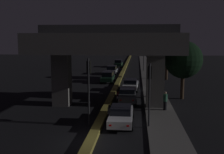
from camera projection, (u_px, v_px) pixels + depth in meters
The scene contains 18 objects.
ground_plane at pixel (91, 143), 16.51m from camera, with size 200.00×200.00×0.00m, color black.
median_divider at pixel (122, 73), 50.99m from camera, with size 0.67×126.00×0.30m, color olive.
sidewalk_right at pixel (150, 79), 43.63m from camera, with size 2.62×126.00×0.12m, color #5B5956.
elevated_overpass at pixel (108, 47), 25.02m from camera, with size 13.48×9.28×7.91m.
traffic_light_left_of_median at pixel (89, 80), 19.46m from camera, with size 0.30×0.49×5.12m.
traffic_light_right_of_median at pixel (149, 84), 19.07m from camera, with size 0.30×0.49×4.79m.
street_lamp at pixel (142, 50), 53.67m from camera, with size 2.27×0.32×7.68m.
car_white_lead at pixel (121, 115), 20.20m from camera, with size 1.89×4.82×1.45m.
car_grey_second at pixel (127, 95), 27.77m from camera, with size 1.99×4.82×1.43m.
car_white_third at pixel (131, 84), 33.83m from camera, with size 2.09×4.75×1.49m.
car_dark_green_lead_oncoming at pixel (108, 77), 40.59m from camera, with size 1.96×4.73×1.66m.
car_silver_second_oncoming at pixel (112, 70), 50.18m from camera, with size 2.11×4.57×1.63m.
car_dark_green_third_oncoming at pixel (119, 63), 63.54m from camera, with size 2.07×4.66×1.79m.
motorcycle_black_filtering_near at pixel (110, 114), 20.76m from camera, with size 0.34×1.79×1.39m.
motorcycle_white_filtering_mid at pixel (118, 97), 27.40m from camera, with size 0.32×1.87×1.37m.
pedestrian_on_sidewalk at pixel (165, 101), 23.81m from camera, with size 0.37×0.37×1.69m.
roadside_tree_kerbside_near at pixel (183, 60), 28.42m from camera, with size 4.11×4.11×6.41m.
roadside_tree_kerbside_mid at pixel (167, 51), 42.59m from camera, with size 4.02×4.02×6.79m.
Camera 1 is at (2.84, -15.56, 6.43)m, focal length 42.00 mm.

